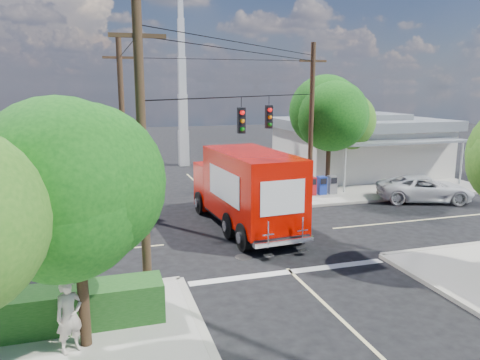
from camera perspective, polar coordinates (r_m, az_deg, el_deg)
name	(u,v)px	position (r m, az deg, el deg)	size (l,w,h in m)	color
ground	(253,236)	(21.16, 1.59, -6.87)	(120.00, 120.00, 0.00)	black
sidewalk_ne	(346,177)	(35.18, 12.83, 0.31)	(14.12, 14.12, 0.14)	#AAA499
sidewalk_nw	(24,197)	(30.96, -24.84, -1.94)	(14.12, 14.12, 0.14)	#AAA499
road_markings	(264,247)	(19.84, 2.96, -8.12)	(32.00, 32.00, 0.01)	beige
building_ne	(359,144)	(36.59, 14.36, 4.22)	(11.80, 10.20, 4.50)	silver
building_nw	(5,159)	(32.30, -26.76, 2.29)	(10.80, 10.20, 4.30)	beige
radio_tower	(183,99)	(39.68, -7.02, 9.82)	(0.80, 0.80, 17.00)	silver
tree_sw_front	(76,184)	(11.75, -19.40, -0.45)	(3.88, 3.78, 6.03)	#422D1C
tree_ne_front	(330,117)	(29.25, 10.95, 7.50)	(4.21, 4.14, 6.66)	#422D1C
tree_ne_back	(349,123)	(32.47, 13.18, 6.74)	(3.77, 3.66, 5.82)	#422D1C
palm_nw_front	(75,117)	(26.62, -19.42, 7.31)	(3.01, 3.08, 5.59)	#422D1C
palm_nw_back	(39,122)	(28.29, -23.33, 6.48)	(3.01, 3.08, 5.19)	#422D1C
utility_poles	(209,130)	(21.30, -3.79, 6.09)	(12.00, 10.68, 9.00)	#473321
picket_fence	(57,297)	(14.76, -21.39, -13.14)	(5.94, 0.06, 1.00)	silver
hedge_sw	(47,310)	(14.05, -22.47, -14.46)	(6.20, 1.20, 1.10)	#154413
vending_boxes	(322,185)	(28.98, 9.92, -0.64)	(1.90, 0.50, 1.10)	#A6121A
delivery_truck	(245,189)	(21.89, 0.64, -1.10)	(3.36, 8.81, 3.74)	black
parked_car	(425,189)	(29.39, 21.61, -0.99)	(2.48, 5.38, 1.50)	silver
pedestrian	(69,316)	(12.64, -20.10, -15.29)	(0.69, 0.45, 1.88)	beige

